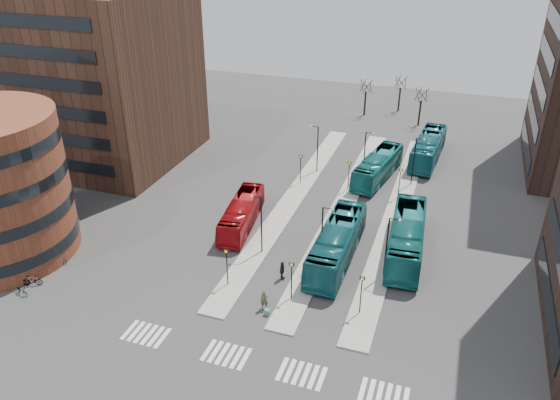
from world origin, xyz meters
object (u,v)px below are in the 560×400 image
(teal_bus_b, at_px, (378,167))
(teal_bus_d, at_px, (428,148))
(bicycle_far, at_px, (58,261))
(teal_bus_a, at_px, (337,244))
(bicycle_mid, at_px, (32,281))
(commuter_b, at_px, (282,271))
(commuter_a, at_px, (221,230))
(traveller, at_px, (264,300))
(commuter_c, at_px, (328,276))
(red_bus, at_px, (242,214))
(bicycle_near, at_px, (21,291))
(suitcase, at_px, (267,312))
(teal_bus_c, at_px, (407,237))

(teal_bus_b, relative_size, teal_bus_d, 0.93)
(teal_bus_b, bearing_deg, bicycle_far, -121.57)
(teal_bus_a, relative_size, bicycle_mid, 7.39)
(teal_bus_d, bearing_deg, bicycle_mid, -123.33)
(commuter_b, bearing_deg, teal_bus_b, -9.95)
(commuter_a, bearing_deg, traveller, 123.26)
(traveller, bearing_deg, commuter_c, 33.99)
(red_bus, relative_size, teal_bus_b, 0.90)
(bicycle_near, relative_size, bicycle_far, 1.01)
(red_bus, xyz_separation_m, commuter_a, (-1.14, -2.79, -0.66))
(teal_bus_b, height_order, commuter_b, teal_bus_b)
(teal_bus_d, distance_m, bicycle_mid, 50.58)
(suitcase, relative_size, teal_bus_b, 0.05)
(commuter_a, relative_size, bicycle_far, 1.04)
(bicycle_mid, bearing_deg, commuter_a, -67.70)
(suitcase, bearing_deg, traveller, 126.91)
(bicycle_far, bearing_deg, commuter_a, -69.12)
(teal_bus_a, xyz_separation_m, commuter_c, (0.21, -3.96, -0.98))
(suitcase, xyz_separation_m, teal_bus_c, (9.60, 13.21, 1.57))
(teal_bus_b, relative_size, bicycle_mid, 6.69)
(teal_bus_a, xyz_separation_m, teal_bus_d, (5.87, 27.25, -0.06))
(commuter_b, bearing_deg, teal_bus_d, -16.54)
(teal_bus_d, relative_size, bicycle_mid, 7.17)
(traveller, relative_size, commuter_c, 1.07)
(bicycle_mid, relative_size, bicycle_far, 1.11)
(red_bus, bearing_deg, teal_bus_c, -6.09)
(teal_bus_a, height_order, teal_bus_c, teal_bus_c)
(bicycle_near, bearing_deg, commuter_c, -54.63)
(teal_bus_a, height_order, teal_bus_b, teal_bus_a)
(teal_bus_a, relative_size, traveller, 7.21)
(teal_bus_a, bearing_deg, teal_bus_c, 29.14)
(teal_bus_d, xyz_separation_m, traveller, (-9.81, -36.43, -0.86))
(bicycle_far, bearing_deg, red_bus, -64.40)
(commuter_a, relative_size, bicycle_mid, 0.93)
(teal_bus_b, distance_m, commuter_a, 22.95)
(bicycle_near, height_order, bicycle_mid, bicycle_mid)
(bicycle_mid, bearing_deg, teal_bus_b, -62.06)
(teal_bus_c, xyz_separation_m, bicycle_near, (-30.95, -17.70, -1.41))
(commuter_b, bearing_deg, bicycle_far, 103.20)
(suitcase, height_order, teal_bus_b, teal_bus_b)
(teal_bus_c, relative_size, traveller, 7.26)
(teal_bus_b, bearing_deg, teal_bus_a, -81.71)
(teal_bus_a, xyz_separation_m, teal_bus_c, (6.14, 3.36, 0.01))
(teal_bus_b, distance_m, bicycle_far, 38.31)
(teal_bus_b, height_order, traveller, teal_bus_b)
(red_bus, height_order, teal_bus_a, teal_bus_a)
(commuter_c, distance_m, bicycle_far, 25.61)
(bicycle_far, bearing_deg, teal_bus_b, -57.92)
(teal_bus_d, distance_m, bicycle_near, 51.69)
(commuter_c, height_order, bicycle_near, commuter_c)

